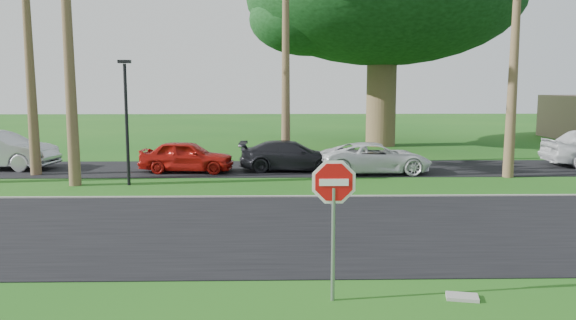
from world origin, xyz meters
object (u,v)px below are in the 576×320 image
at_px(car_red, 187,157).
at_px(car_dark, 291,156).
at_px(car_minivan, 376,158).
at_px(stop_sign_near, 334,201).

distance_m(car_red, car_dark, 4.48).
xyz_separation_m(car_red, car_dark, (4.47, 0.30, -0.03)).
height_order(car_dark, car_minivan, car_dark).
distance_m(car_red, car_minivan, 8.06).
relative_size(stop_sign_near, car_minivan, 0.56).
xyz_separation_m(stop_sign_near, car_red, (-4.79, 14.55, -1.10)).
height_order(car_red, car_dark, car_red).
height_order(stop_sign_near, car_minivan, stop_sign_near).
bearing_deg(car_minivan, car_red, 83.90).
distance_m(car_dark, car_minivan, 3.67).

